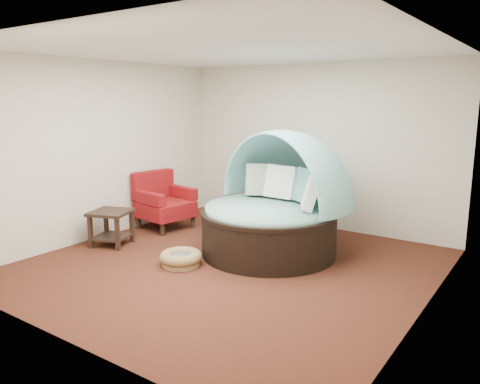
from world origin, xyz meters
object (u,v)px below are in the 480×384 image
Objects in this scene: canopy_daybed at (275,197)px; pet_basket at (181,258)px; side_table at (111,223)px; red_armchair at (163,202)px.

canopy_daybed is 3.43× the size of pet_basket.
pet_basket is 1.50m from side_table.
pet_basket is 2.02m from red_armchair.
canopy_daybed is 2.54m from side_table.
red_armchair is at bearing -164.25° from canopy_daybed.
canopy_daybed reaches higher than red_armchair.
pet_basket is (-0.74, -1.20, -0.72)m from canopy_daybed.
pet_basket is at bearing -104.45° from canopy_daybed.
side_table is at bearing 177.03° from pet_basket.
canopy_daybed is at bearing 58.22° from pet_basket.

